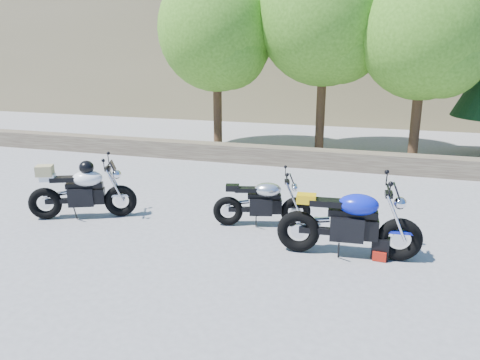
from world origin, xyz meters
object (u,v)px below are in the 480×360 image
white_bike (82,190)px  blue_bike (350,223)px  backpack (380,249)px  silver_bike (263,203)px

white_bike → blue_bike: (5.06, -0.27, -0.01)m
backpack → white_bike: bearing=-177.9°
white_bike → blue_bike: size_ratio=0.86×
white_bike → blue_bike: white_bike is taller
backpack → blue_bike: bearing=-172.5°
silver_bike → white_bike: size_ratio=0.92×
white_bike → backpack: bearing=-26.8°
blue_bike → white_bike: bearing=172.1°
white_bike → backpack: size_ratio=5.40×
silver_bike → blue_bike: blue_bike is taller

